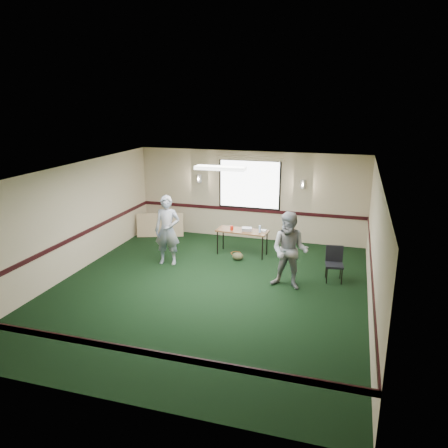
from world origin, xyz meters
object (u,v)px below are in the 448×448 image
(folding_table, at_px, (242,232))
(conference_chair, at_px, (334,261))
(projector, at_px, (247,229))
(person_right, at_px, (290,251))
(person_left, at_px, (167,230))

(folding_table, xyz_separation_m, conference_chair, (2.54, -1.08, -0.17))
(projector, xyz_separation_m, person_right, (1.44, -1.81, 0.14))
(projector, bearing_deg, conference_chair, -33.92)
(person_left, bearing_deg, conference_chair, -5.42)
(folding_table, distance_m, projector, 0.17)
(person_right, bearing_deg, person_left, 176.57)
(folding_table, bearing_deg, person_right, -45.22)
(projector, relative_size, conference_chair, 0.32)
(projector, relative_size, person_right, 0.15)
(person_right, bearing_deg, conference_chair, 45.06)
(folding_table, distance_m, person_left, 2.10)
(folding_table, bearing_deg, projector, -4.61)
(person_left, bearing_deg, person_right, -17.93)
(person_left, distance_m, person_right, 3.33)
(projector, distance_m, person_left, 2.19)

